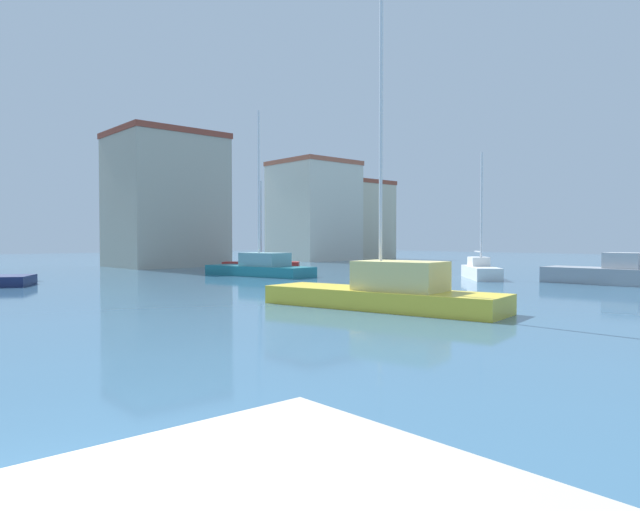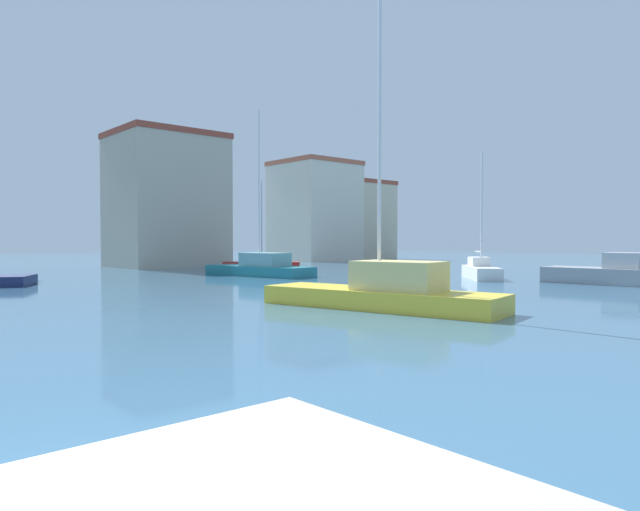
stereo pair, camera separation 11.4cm
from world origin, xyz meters
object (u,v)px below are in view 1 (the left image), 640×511
object	(u,v)px
motorboat_grey_inner_mooring	(614,274)
sailboat_teal_behind_lamppost	(261,267)
sailboat_white_center_channel	(481,270)
sailboat_yellow_distant_north	(386,291)
sailboat_red_far_left	(260,263)

from	to	relation	value
motorboat_grey_inner_mooring	sailboat_teal_behind_lamppost	world-z (taller)	sailboat_teal_behind_lamppost
motorboat_grey_inner_mooring	sailboat_white_center_channel	xyz separation A→B (m)	(-1.39, 7.30, -0.02)
sailboat_white_center_channel	motorboat_grey_inner_mooring	bearing A→B (deg)	-79.19
sailboat_yellow_distant_north	sailboat_white_center_channel	distance (m)	17.04
sailboat_red_far_left	sailboat_teal_behind_lamppost	xyz separation A→B (m)	(-5.49, -7.75, 0.15)
sailboat_yellow_distant_north	sailboat_red_far_left	distance (m)	28.16
sailboat_red_far_left	sailboat_teal_behind_lamppost	size ratio (longest dim) A/B	0.67
motorboat_grey_inner_mooring	sailboat_yellow_distant_north	bearing A→B (deg)	176.92
motorboat_grey_inner_mooring	sailboat_teal_behind_lamppost	bearing A→B (deg)	118.76
sailboat_yellow_distant_north	sailboat_red_far_left	bearing A→B (deg)	63.41
sailboat_red_far_left	motorboat_grey_inner_mooring	bearing A→B (deg)	-80.02
motorboat_grey_inner_mooring	sailboat_red_far_left	bearing A→B (deg)	99.98
sailboat_teal_behind_lamppost	sailboat_yellow_distant_north	bearing A→B (deg)	-112.21
sailboat_white_center_channel	sailboat_teal_behind_lamppost	size ratio (longest dim) A/B	0.71
sailboat_white_center_channel	sailboat_yellow_distant_north	bearing A→B (deg)	-158.03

